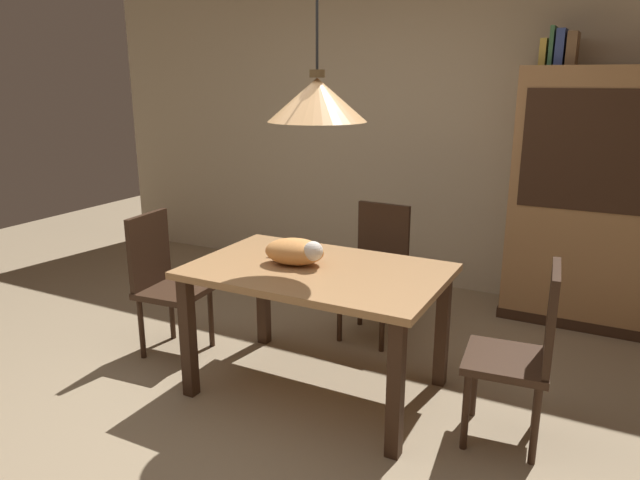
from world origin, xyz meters
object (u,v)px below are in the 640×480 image
chair_far_back (377,265)px  book_green_slim (553,46)px  hutch_bookcase (592,205)px  pendant_lamp (317,99)px  cat_sleeping (297,252)px  chair_right_side (525,348)px  chair_left_side (164,278)px  book_brown_thick (573,49)px  book_blue_wide (561,47)px  dining_table (317,285)px  book_yellow_short (544,52)px

chair_far_back → book_green_slim: book_green_slim is taller
hutch_bookcase → pendant_lamp: bearing=-125.5°
cat_sleeping → chair_right_side: bearing=0.4°
chair_left_side → book_green_slim: book_green_slim is taller
chair_right_side → pendant_lamp: 1.61m
chair_left_side → book_brown_thick: 3.17m
cat_sleeping → book_green_slim: bearing=60.1°
chair_left_side → book_blue_wide: size_ratio=3.88×
cat_sleeping → book_blue_wide: (1.09, 1.80, 1.14)m
chair_left_side → cat_sleeping: (1.00, 0.01, 0.32)m
chair_right_side → book_blue_wide: bearing=95.4°
dining_table → chair_far_back: 0.89m
dining_table → chair_far_back: chair_far_back is taller
chair_left_side → chair_far_back: bearing=38.0°
pendant_lamp → cat_sleeping: bearing=-179.4°
chair_far_back → book_green_slim: 1.95m
dining_table → chair_right_side: bearing=0.4°
dining_table → book_green_slim: bearing=63.3°
book_yellow_short → chair_right_side: bearing=-81.2°
book_brown_thick → chair_left_side: bearing=-140.2°
book_yellow_short → cat_sleeping: bearing=-118.7°
chair_left_side → pendant_lamp: bearing=0.3°
book_yellow_short → book_brown_thick: (0.18, 0.00, 0.02)m
chair_far_back → book_yellow_short: 1.90m
chair_right_side → hutch_bookcase: (0.15, 1.79, 0.38)m
pendant_lamp → book_green_slim: bearing=63.3°
hutch_bookcase → book_green_slim: bearing=179.8°
chair_far_back → hutch_bookcase: 1.62m
chair_right_side → book_green_slim: 2.32m
book_yellow_short → book_green_slim: (0.05, 0.00, 0.04)m
chair_left_side → cat_sleeping: chair_left_side is taller
chair_left_side → book_yellow_short: 3.03m
dining_table → hutch_bookcase: (1.28, 1.79, 0.24)m
cat_sleeping → book_green_slim: book_green_slim is taller
book_green_slim → chair_left_side: bearing=-138.4°
pendant_lamp → book_brown_thick: size_ratio=5.42×
chair_far_back → cat_sleeping: (-0.14, -0.88, 0.32)m
hutch_bookcase → book_green_slim: book_green_slim is taller
chair_right_side → hutch_bookcase: size_ratio=0.50×
book_green_slim → book_brown_thick: bearing=0.0°
book_yellow_short → dining_table: bearing=-115.4°
chair_far_back → book_green_slim: bearing=45.5°
cat_sleeping → book_blue_wide: bearing=58.7°
chair_left_side → hutch_bookcase: hutch_bookcase is taller
dining_table → pendant_lamp: bearing=0.0°
hutch_bookcase → book_brown_thick: book_brown_thick is taller
chair_far_back → cat_sleeping: chair_far_back is taller
dining_table → book_blue_wide: 2.43m
cat_sleeping → book_yellow_short: bearing=61.3°
dining_table → book_blue_wide: (0.96, 1.80, 1.32)m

